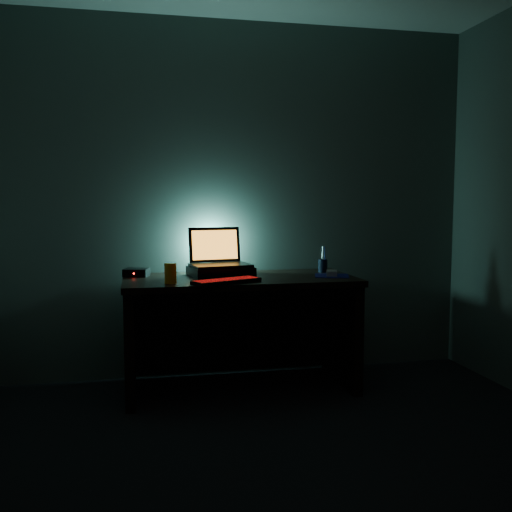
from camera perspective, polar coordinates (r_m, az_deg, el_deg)
The scene contains 10 objects.
room at distance 2.12m, azimuth 6.07°, elevation 5.67°, with size 3.50×4.00×2.50m.
desk at distance 3.82m, azimuth -1.76°, elevation -5.85°, with size 1.50×0.70×0.75m.
riser at distance 3.81m, azimuth -3.56°, elevation -1.52°, with size 0.40×0.30×0.06m, color black.
laptop at distance 3.85m, azimuth -3.80°, elevation -0.10°, with size 0.42×0.34×0.26m.
keyboard at distance 3.45m, azimuth -2.97°, elevation -2.53°, with size 0.44×0.30×0.03m.
mousepad at distance 3.81m, azimuth 7.59°, elevation -1.98°, with size 0.22×0.20×0.00m, color #0C1058.
mouse at distance 3.81m, azimuth 7.59°, elevation -1.70°, with size 0.07×0.11×0.03m, color gray.
pen_cup at distance 4.00m, azimuth 6.70°, elevation -0.98°, with size 0.06×0.06×0.09m, color black.
juice_glass at distance 3.47m, azimuth -8.55°, elevation -1.72°, with size 0.07×0.07×0.12m, color orange.
router at distance 3.85m, azimuth -11.87°, elevation -1.62°, with size 0.18×0.16×0.05m.
Camera 1 is at (-0.65, -2.02, 1.24)m, focal length 40.00 mm.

